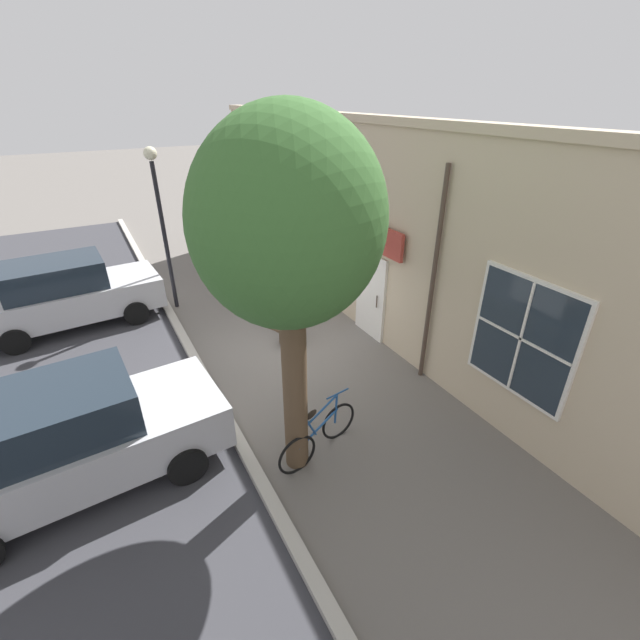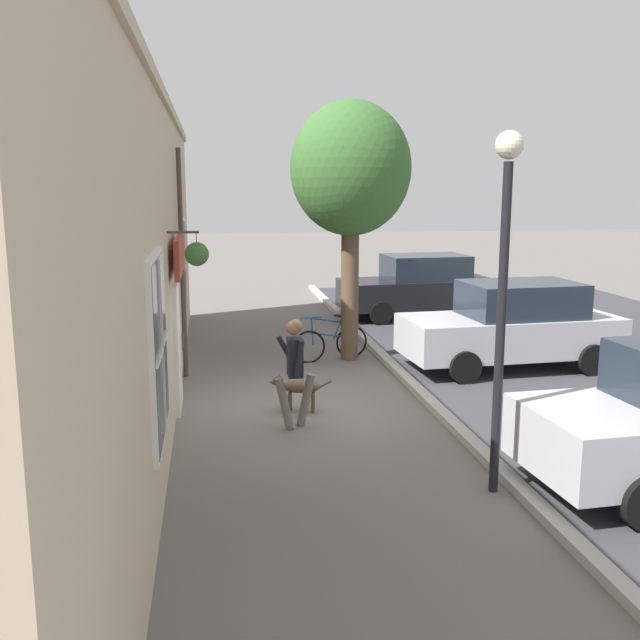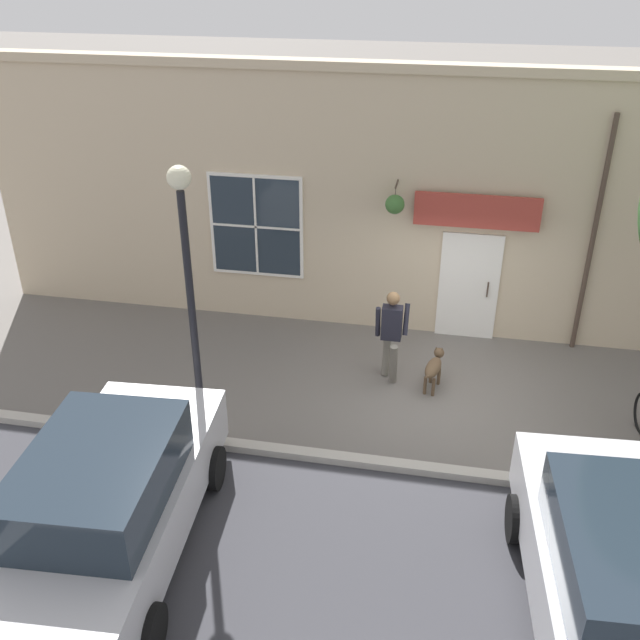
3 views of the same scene
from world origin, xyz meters
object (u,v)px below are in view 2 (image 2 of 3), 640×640
object	(u,v)px
parked_car_mid_block	(513,325)
dog_on_leash	(298,387)
pedestrian_walking	(295,363)
leaning_bicycle	(331,342)
street_lamp	(504,258)
parked_car_far_end	(420,286)
street_tree_by_curb	(351,174)

from	to	relation	value
parked_car_mid_block	dog_on_leash	bearing A→B (deg)	-154.90
dog_on_leash	parked_car_mid_block	world-z (taller)	parked_car_mid_block
pedestrian_walking	leaning_bicycle	bearing A→B (deg)	73.22
street_lamp	parked_car_far_end	bearing A→B (deg)	77.79
parked_car_far_end	street_lamp	xyz separation A→B (m)	(-2.47, -11.42, 1.95)
dog_on_leash	street_lamp	world-z (taller)	street_lamp
pedestrian_walking	parked_car_far_end	bearing A→B (deg)	62.42
street_tree_by_curb	parked_car_mid_block	distance (m)	4.48
pedestrian_walking	leaning_bicycle	world-z (taller)	pedestrian_walking
parked_car_far_end	street_lamp	distance (m)	11.85
dog_on_leash	street_lamp	distance (m)	4.63
dog_on_leash	parked_car_far_end	size ratio (longest dim) A/B	0.23
leaning_bicycle	parked_car_mid_block	world-z (taller)	parked_car_mid_block
pedestrian_walking	street_tree_by_curb	size ratio (longest dim) A/B	0.31
leaning_bicycle	parked_car_mid_block	xyz separation A→B (m)	(3.50, -1.25, 0.50)
parked_car_mid_block	parked_car_far_end	distance (m)	5.82
leaning_bicycle	parked_car_mid_block	bearing A→B (deg)	-19.68
parked_car_far_end	pedestrian_walking	bearing A→B (deg)	-117.58
dog_on_leash	leaning_bicycle	world-z (taller)	leaning_bicycle
leaning_bicycle	street_lamp	size ratio (longest dim) A/B	0.40
dog_on_leash	street_lamp	xyz separation A→B (m)	(1.96, -3.43, 2.41)
dog_on_leash	parked_car_far_end	bearing A→B (deg)	60.97
parked_car_mid_block	parked_car_far_end	bearing A→B (deg)	91.91
pedestrian_walking	street_tree_by_curb	distance (m)	5.31
dog_on_leash	leaning_bicycle	xyz separation A→B (m)	(1.12, 3.42, -0.04)
parked_car_far_end	street_tree_by_curb	bearing A→B (deg)	-122.28
street_tree_by_curb	street_lamp	bearing A→B (deg)	-86.38
dog_on_leash	parked_car_far_end	distance (m)	9.15
dog_on_leash	parked_car_mid_block	size ratio (longest dim) A/B	0.23
dog_on_leash	parked_car_mid_block	bearing A→B (deg)	25.10
street_tree_by_curb	parked_car_mid_block	xyz separation A→B (m)	(3.10, -1.22, -2.99)
dog_on_leash	street_tree_by_curb	xyz separation A→B (m)	(1.53, 3.39, 3.46)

